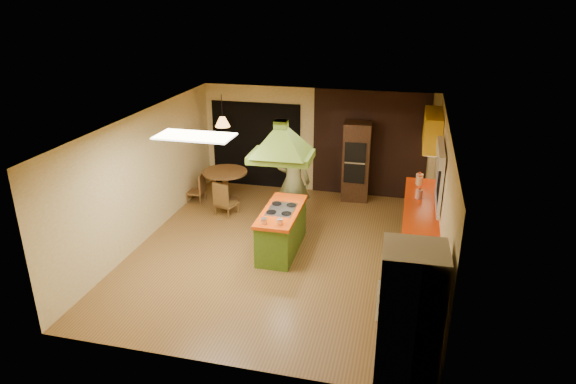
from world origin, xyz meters
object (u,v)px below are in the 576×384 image
(refrigerator, at_px, (410,316))
(canister_large, at_px, (419,179))
(dining_table, at_px, (225,180))
(wall_oven, at_px, (356,161))
(kitchen_island, at_px, (282,230))
(man, at_px, (293,181))

(refrigerator, distance_m, canister_large, 4.67)
(dining_table, bearing_deg, canister_large, -3.24)
(refrigerator, height_order, wall_oven, refrigerator)
(refrigerator, xyz_separation_m, wall_oven, (-1.33, 5.84, -0.00))
(refrigerator, relative_size, dining_table, 1.81)
(wall_oven, xyz_separation_m, canister_large, (1.41, -1.18, 0.11))
(wall_oven, relative_size, canister_large, 8.68)
(kitchen_island, bearing_deg, canister_large, 34.87)
(man, bearing_deg, refrigerator, 119.10)
(man, xyz_separation_m, dining_table, (-1.78, 0.80, -0.42))
(man, height_order, canister_large, man)
(wall_oven, bearing_deg, kitchen_island, -113.08)
(refrigerator, bearing_deg, wall_oven, 100.63)
(kitchen_island, relative_size, man, 0.86)
(dining_table, bearing_deg, wall_oven, 18.07)
(refrigerator, bearing_deg, man, 118.20)
(kitchen_island, height_order, refrigerator, refrigerator)
(man, bearing_deg, wall_oven, -123.16)
(man, height_order, dining_table, man)
(refrigerator, bearing_deg, kitchen_island, 126.60)
(kitchen_island, height_order, canister_large, canister_large)
(man, distance_m, wall_oven, 2.04)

